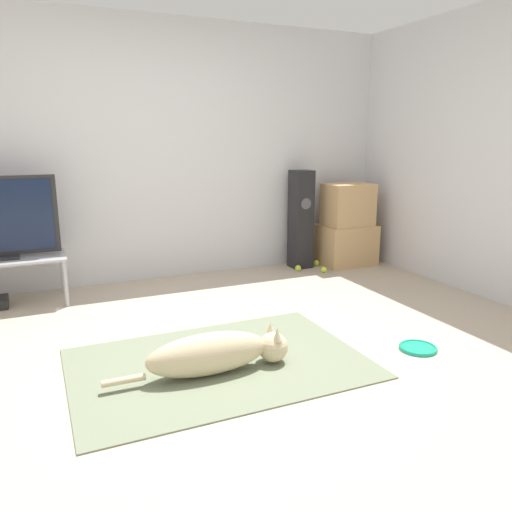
% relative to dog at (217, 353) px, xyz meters
% --- Properties ---
extents(ground_plane, '(12.00, 12.00, 0.00)m').
position_rel_dog_xyz_m(ground_plane, '(0.15, 0.23, -0.14)').
color(ground_plane, '#B2A38E').
extents(wall_back, '(8.00, 0.06, 2.55)m').
position_rel_dog_xyz_m(wall_back, '(0.15, 2.33, 1.14)').
color(wall_back, silver).
rests_on(wall_back, ground_plane).
extents(area_rug, '(1.85, 1.27, 0.01)m').
position_rel_dog_xyz_m(area_rug, '(0.05, 0.12, -0.13)').
color(area_rug, slate).
rests_on(area_rug, ground_plane).
extents(dog, '(1.16, 0.24, 0.26)m').
position_rel_dog_xyz_m(dog, '(0.00, 0.00, 0.00)').
color(dog, beige).
rests_on(dog, area_rug).
extents(frisbee, '(0.26, 0.26, 0.03)m').
position_rel_dog_xyz_m(frisbee, '(1.38, -0.23, -0.12)').
color(frisbee, '#199E7A').
rests_on(frisbee, ground_plane).
extents(cardboard_box_lower, '(0.60, 0.44, 0.45)m').
position_rel_dog_xyz_m(cardboard_box_lower, '(2.27, 1.98, 0.09)').
color(cardboard_box_lower, tan).
rests_on(cardboard_box_lower, ground_plane).
extents(cardboard_box_upper, '(0.51, 0.38, 0.47)m').
position_rel_dog_xyz_m(cardboard_box_upper, '(2.26, 1.96, 0.55)').
color(cardboard_box_upper, tan).
rests_on(cardboard_box_upper, cardboard_box_lower).
extents(floor_speaker, '(0.22, 0.22, 1.07)m').
position_rel_dog_xyz_m(floor_speaker, '(1.73, 2.08, 0.40)').
color(floor_speaker, black).
rests_on(floor_speaker, ground_plane).
extents(tennis_ball_by_boxes, '(0.07, 0.07, 0.07)m').
position_rel_dog_xyz_m(tennis_ball_by_boxes, '(1.84, 1.75, -0.10)').
color(tennis_ball_by_boxes, '#C6E033').
rests_on(tennis_ball_by_boxes, ground_plane).
extents(tennis_ball_near_speaker, '(0.07, 0.07, 0.07)m').
position_rel_dog_xyz_m(tennis_ball_near_speaker, '(1.62, 1.93, -0.10)').
color(tennis_ball_near_speaker, '#C6E033').
rests_on(tennis_ball_near_speaker, ground_plane).
extents(tennis_ball_loose_on_carpet, '(0.07, 0.07, 0.07)m').
position_rel_dog_xyz_m(tennis_ball_loose_on_carpet, '(1.92, 2.04, -0.10)').
color(tennis_ball_loose_on_carpet, '#C6E033').
rests_on(tennis_ball_loose_on_carpet, ground_plane).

